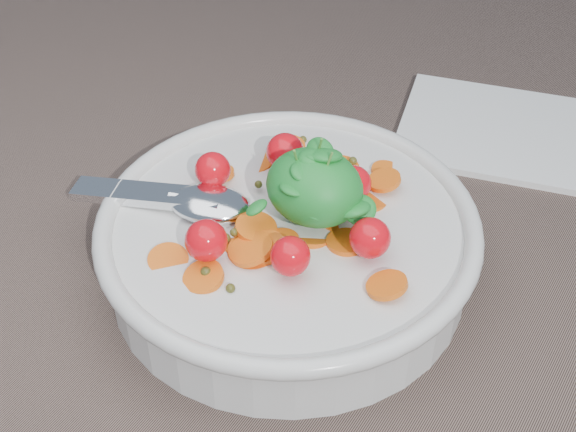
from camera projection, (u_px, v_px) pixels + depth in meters
The scene contains 3 objects.
ground at pixel (277, 240), 0.55m from camera, with size 6.00×6.00×0.00m, color #725B51.
bowl at pixel (288, 241), 0.50m from camera, with size 0.26×0.24×0.10m.
napkin at pixel (493, 130), 0.64m from camera, with size 0.15×0.13×0.01m, color white.
Camera 1 is at (0.22, -0.34, 0.37)m, focal length 50.00 mm.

